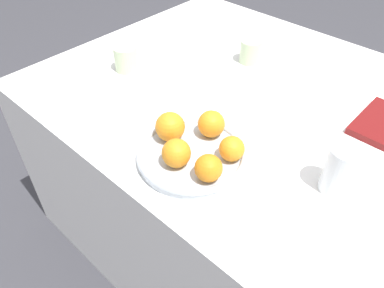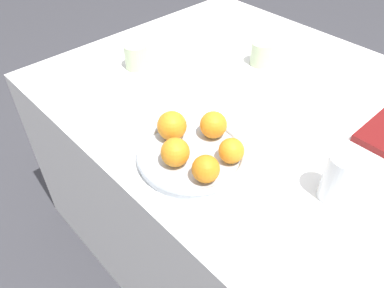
{
  "view_description": "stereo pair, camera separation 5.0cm",
  "coord_description": "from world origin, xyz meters",
  "views": [
    {
      "loc": [
        0.5,
        -0.85,
        1.38
      ],
      "look_at": [
        0.03,
        -0.35,
        0.76
      ],
      "focal_mm": 35.0,
      "sensor_mm": 36.0,
      "label": 1
    },
    {
      "loc": [
        0.53,
        -0.81,
        1.38
      ],
      "look_at": [
        0.03,
        -0.35,
        0.76
      ],
      "focal_mm": 35.0,
      "sensor_mm": 36.0,
      "label": 2
    }
  ],
  "objects": [
    {
      "name": "orange_4",
      "position": [
        0.11,
        -0.29,
        0.76
      ],
      "size": [
        0.06,
        0.06,
        0.06
      ],
      "color": "orange",
      "rests_on": "fruit_platter"
    },
    {
      "name": "fruit_platter",
      "position": [
        0.03,
        -0.35,
        0.73
      ],
      "size": [
        0.28,
        0.28,
        0.03
      ],
      "color": "#B2BCC6",
      "rests_on": "table"
    },
    {
      "name": "orange_0",
      "position": [
        0.02,
        -0.26,
        0.77
      ],
      "size": [
        0.07,
        0.07,
        0.07
      ],
      "color": "orange",
      "rests_on": "fruit_platter"
    },
    {
      "name": "ground_plane",
      "position": [
        0.0,
        0.0,
        0.0
      ],
      "size": [
        12.0,
        12.0,
        0.0
      ],
      "primitive_type": "plane",
      "color": "#38383D"
    },
    {
      "name": "cup_0",
      "position": [
        -0.16,
        0.15,
        0.75
      ],
      "size": [
        0.07,
        0.07,
        0.08
      ],
      "color": "#B7CC9E",
      "rests_on": "table"
    },
    {
      "name": "water_glass",
      "position": [
        0.34,
        -0.19,
        0.78
      ],
      "size": [
        0.07,
        0.07,
        0.12
      ],
      "color": "silver",
      "rests_on": "table"
    },
    {
      "name": "table",
      "position": [
        0.0,
        0.0,
        0.36
      ],
      "size": [
        1.4,
        1.07,
        0.71
      ],
      "color": "white",
      "rests_on": "ground_plane"
    },
    {
      "name": "orange_1",
      "position": [
        0.03,
        -0.4,
        0.77
      ],
      "size": [
        0.07,
        0.07,
        0.07
      ],
      "color": "orange",
      "rests_on": "fruit_platter"
    },
    {
      "name": "orange_2",
      "position": [
        0.11,
        -0.38,
        0.77
      ],
      "size": [
        0.07,
        0.07,
        0.07
      ],
      "color": "orange",
      "rests_on": "fruit_platter"
    },
    {
      "name": "cup_1",
      "position": [
        -0.43,
        -0.17,
        0.76
      ],
      "size": [
        0.08,
        0.08,
        0.08
      ],
      "color": "#B7CC9E",
      "rests_on": "table"
    },
    {
      "name": "orange_3",
      "position": [
        -0.05,
        -0.34,
        0.77
      ],
      "size": [
        0.08,
        0.08,
        0.08
      ],
      "color": "orange",
      "rests_on": "fruit_platter"
    }
  ]
}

